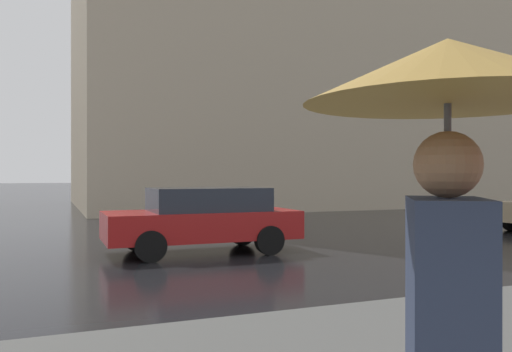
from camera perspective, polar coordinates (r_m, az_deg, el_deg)
haussmann_block_corner at (r=32.50m, az=2.75°, el=18.21°), size 14.48×23.06×24.06m
car_red at (r=11.30m, az=-5.82°, el=-4.61°), size 1.85×4.10×1.41m
pedestrian_with_floral_umbrella at (r=1.82m, az=20.32°, el=0.66°), size 0.95×0.95×1.98m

